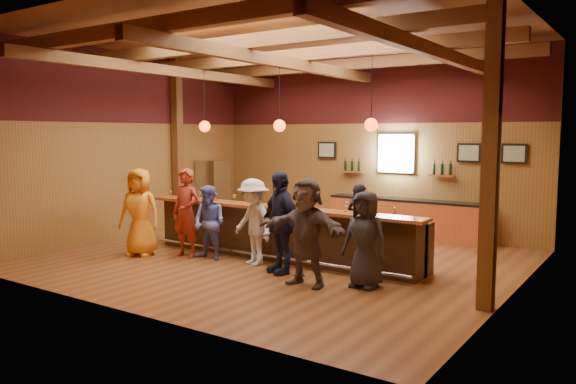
{
  "coord_description": "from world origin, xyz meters",
  "views": [
    {
      "loc": [
        6.43,
        -9.18,
        2.55
      ],
      "look_at": [
        0.0,
        0.3,
        1.35
      ],
      "focal_mm": 35.0,
      "sensor_mm": 36.0,
      "label": 1
    }
  ],
  "objects_px": {
    "customer_orange": "(140,212)",
    "customer_navy": "(280,222)",
    "customer_white": "(253,222)",
    "stainless_fridge": "(213,192)",
    "customer_denim": "(209,223)",
    "customer_dark": "(365,239)",
    "customer_brown": "(306,232)",
    "bottle_a": "(301,201)",
    "customer_redvest": "(186,213)",
    "back_bar_cabinet": "(407,218)",
    "ice_bucket": "(276,201)",
    "bar_counter": "(285,233)",
    "bartender": "(359,221)"
  },
  "relations": [
    {
      "from": "customer_orange",
      "to": "customer_navy",
      "type": "height_order",
      "value": "customer_navy"
    },
    {
      "from": "customer_white",
      "to": "stainless_fridge",
      "type": "bearing_deg",
      "value": 158.67
    },
    {
      "from": "customer_denim",
      "to": "customer_dark",
      "type": "xyz_separation_m",
      "value": [
        3.53,
        -0.09,
        0.05
      ]
    },
    {
      "from": "customer_white",
      "to": "customer_brown",
      "type": "relative_size",
      "value": 0.92
    },
    {
      "from": "customer_orange",
      "to": "bottle_a",
      "type": "relative_size",
      "value": 5.13
    },
    {
      "from": "customer_redvest",
      "to": "customer_brown",
      "type": "bearing_deg",
      "value": -11.15
    },
    {
      "from": "back_bar_cabinet",
      "to": "ice_bucket",
      "type": "height_order",
      "value": "ice_bucket"
    },
    {
      "from": "customer_navy",
      "to": "customer_dark",
      "type": "xyz_separation_m",
      "value": [
        1.71,
        0.01,
        -0.13
      ]
    },
    {
      "from": "back_bar_cabinet",
      "to": "customer_orange",
      "type": "bearing_deg",
      "value": -127.08
    },
    {
      "from": "customer_orange",
      "to": "customer_navy",
      "type": "xyz_separation_m",
      "value": [
        3.28,
        0.43,
        0.02
      ]
    },
    {
      "from": "bar_counter",
      "to": "customer_orange",
      "type": "bearing_deg",
      "value": -150.57
    },
    {
      "from": "customer_orange",
      "to": "customer_navy",
      "type": "bearing_deg",
      "value": -13.86
    },
    {
      "from": "bar_counter",
      "to": "customer_navy",
      "type": "height_order",
      "value": "customer_navy"
    },
    {
      "from": "stainless_fridge",
      "to": "bottle_a",
      "type": "bearing_deg",
      "value": -30.22
    },
    {
      "from": "bar_counter",
      "to": "customer_brown",
      "type": "distance_m",
      "value": 2.15
    },
    {
      "from": "stainless_fridge",
      "to": "customer_redvest",
      "type": "distance_m",
      "value": 4.19
    },
    {
      "from": "customer_redvest",
      "to": "customer_denim",
      "type": "distance_m",
      "value": 0.6
    },
    {
      "from": "bartender",
      "to": "ice_bucket",
      "type": "distance_m",
      "value": 1.77
    },
    {
      "from": "customer_denim",
      "to": "bartender",
      "type": "distance_m",
      "value": 3.05
    },
    {
      "from": "stainless_fridge",
      "to": "customer_orange",
      "type": "xyz_separation_m",
      "value": [
        1.48,
        -3.94,
        0.02
      ]
    },
    {
      "from": "customer_dark",
      "to": "bartender",
      "type": "distance_m",
      "value": 2.17
    },
    {
      "from": "customer_white",
      "to": "bottle_a",
      "type": "relative_size",
      "value": 4.72
    },
    {
      "from": "bar_counter",
      "to": "customer_redvest",
      "type": "xyz_separation_m",
      "value": [
        -1.77,
        -1.02,
        0.39
      ]
    },
    {
      "from": "stainless_fridge",
      "to": "customer_navy",
      "type": "relative_size",
      "value": 0.96
    },
    {
      "from": "bar_counter",
      "to": "customer_white",
      "type": "relative_size",
      "value": 3.75
    },
    {
      "from": "bar_counter",
      "to": "stainless_fridge",
      "type": "bearing_deg",
      "value": 149.24
    },
    {
      "from": "back_bar_cabinet",
      "to": "customer_navy",
      "type": "relative_size",
      "value": 2.13
    },
    {
      "from": "back_bar_cabinet",
      "to": "customer_white",
      "type": "xyz_separation_m",
      "value": [
        -1.36,
        -4.39,
        0.37
      ]
    },
    {
      "from": "stainless_fridge",
      "to": "customer_denim",
      "type": "distance_m",
      "value": 4.5
    },
    {
      "from": "back_bar_cabinet",
      "to": "ice_bucket",
      "type": "xyz_separation_m",
      "value": [
        -1.16,
        -3.91,
        0.75
      ]
    },
    {
      "from": "customer_navy",
      "to": "stainless_fridge",
      "type": "bearing_deg",
      "value": 167.34
    },
    {
      "from": "customer_orange",
      "to": "customer_white",
      "type": "xyz_separation_m",
      "value": [
        2.47,
        0.67,
        -0.07
      ]
    },
    {
      "from": "back_bar_cabinet",
      "to": "ice_bucket",
      "type": "relative_size",
      "value": 17.4
    },
    {
      "from": "customer_redvest",
      "to": "customer_dark",
      "type": "relative_size",
      "value": 1.13
    },
    {
      "from": "customer_redvest",
      "to": "customer_white",
      "type": "relative_size",
      "value": 1.09
    },
    {
      "from": "bartender",
      "to": "customer_orange",
      "type": "bearing_deg",
      "value": 35.85
    },
    {
      "from": "bar_counter",
      "to": "customer_orange",
      "type": "height_order",
      "value": "customer_orange"
    },
    {
      "from": "back_bar_cabinet",
      "to": "customer_dark",
      "type": "distance_m",
      "value": 4.78
    },
    {
      "from": "bar_counter",
      "to": "customer_white",
      "type": "height_order",
      "value": "customer_white"
    },
    {
      "from": "customer_redvest",
      "to": "customer_dark",
      "type": "bearing_deg",
      "value": -2.98
    },
    {
      "from": "customer_orange",
      "to": "customer_white",
      "type": "bearing_deg",
      "value": -6.14
    },
    {
      "from": "customer_brown",
      "to": "bartender",
      "type": "relative_size",
      "value": 1.19
    },
    {
      "from": "customer_redvest",
      "to": "customer_navy",
      "type": "relative_size",
      "value": 0.97
    },
    {
      "from": "customer_white",
      "to": "customer_brown",
      "type": "bearing_deg",
      "value": -4.3
    },
    {
      "from": "customer_orange",
      "to": "ice_bucket",
      "type": "distance_m",
      "value": 2.92
    },
    {
      "from": "customer_white",
      "to": "customer_dark",
      "type": "xyz_separation_m",
      "value": [
        2.51,
        -0.23,
        -0.03
      ]
    },
    {
      "from": "bar_counter",
      "to": "bottle_a",
      "type": "relative_size",
      "value": 17.66
    },
    {
      "from": "customer_dark",
      "to": "customer_brown",
      "type": "bearing_deg",
      "value": -150.67
    },
    {
      "from": "customer_denim",
      "to": "customer_redvest",
      "type": "bearing_deg",
      "value": -175.87
    },
    {
      "from": "stainless_fridge",
      "to": "bartender",
      "type": "xyz_separation_m",
      "value": [
        5.39,
        -1.61,
        -0.13
      ]
    }
  ]
}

